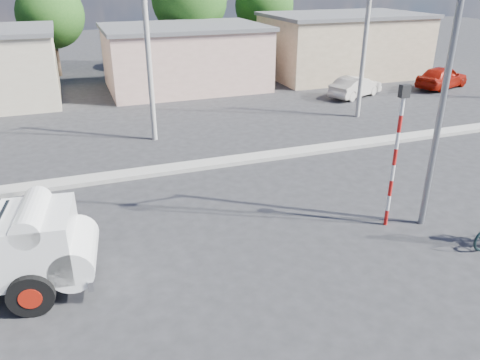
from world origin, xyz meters
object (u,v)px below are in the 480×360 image
object	(u,v)px
car_red	(442,77)
traffic_pole	(397,146)
car_cream	(356,87)
streetlight	(445,62)

from	to	relation	value
car_red	traffic_pole	xyz separation A→B (m)	(-14.84, -14.39, 1.86)
car_cream	streetlight	size ratio (longest dim) A/B	0.43
traffic_pole	streetlight	bearing A→B (deg)	-17.73
traffic_pole	streetlight	size ratio (longest dim) A/B	0.48
car_cream	traffic_pole	size ratio (longest dim) A/B	0.89
streetlight	car_cream	bearing A→B (deg)	63.93
car_cream	streetlight	bearing A→B (deg)	131.32
car_red	streetlight	size ratio (longest dim) A/B	0.48
car_cream	streetlight	xyz separation A→B (m)	(-7.14, -14.60, 4.32)
car_cream	car_red	xyz separation A→B (m)	(6.76, 0.09, 0.09)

